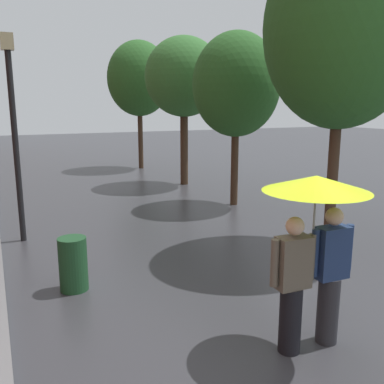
{
  "coord_description": "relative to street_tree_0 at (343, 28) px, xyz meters",
  "views": [
    {
      "loc": [
        -3.04,
        -3.91,
        2.86
      ],
      "look_at": [
        0.08,
        2.62,
        1.35
      ],
      "focal_mm": 39.24,
      "sensor_mm": 36.0,
      "label": 1
    }
  ],
  "objects": [
    {
      "name": "ground_plane",
      "position": [
        -3.05,
        -2.33,
        -4.25
      ],
      "size": [
        80.0,
        80.0,
        0.0
      ],
      "primitive_type": "plane",
      "color": "#38383D"
    },
    {
      "name": "street_tree_0",
      "position": [
        0.0,
        0.0,
        0.0
      ],
      "size": [
        2.95,
        2.95,
        6.14
      ],
      "color": "#473323",
      "rests_on": "ground"
    },
    {
      "name": "street_tree_1",
      "position": [
        0.16,
        4.02,
        -0.86
      ],
      "size": [
        2.44,
        2.44,
        4.84
      ],
      "color": "#473323",
      "rests_on": "ground"
    },
    {
      "name": "street_tree_2",
      "position": [
        0.19,
        7.58,
        -0.46
      ],
      "size": [
        2.74,
        2.74,
        5.21
      ],
      "color": "#473323",
      "rests_on": "ground"
    },
    {
      "name": "street_tree_3",
      "position": [
        0.04,
        12.07,
        -0.27
      ],
      "size": [
        2.8,
        2.8,
        5.64
      ],
      "color": "#473323",
      "rests_on": "ground"
    },
    {
      "name": "couple_under_umbrella",
      "position": [
        -2.85,
        -2.7,
        -2.82
      ],
      "size": [
        1.21,
        1.21,
        2.09
      ],
      "color": "black",
      "rests_on": "ground"
    },
    {
      "name": "street_lamp_post",
      "position": [
        -5.65,
        3.09,
        -1.78
      ],
      "size": [
        0.24,
        0.24,
        4.23
      ],
      "color": "black",
      "rests_on": "ground"
    },
    {
      "name": "litter_bin",
      "position": [
        -5.11,
        0.12,
        -3.83
      ],
      "size": [
        0.44,
        0.44,
        0.85
      ],
      "primitive_type": "cylinder",
      "color": "#1E4C28",
      "rests_on": "ground"
    }
  ]
}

